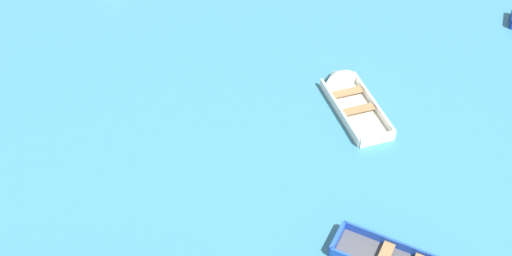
% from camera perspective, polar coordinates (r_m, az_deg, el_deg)
% --- Properties ---
extents(rowboat_white_far_right, '(2.91, 4.63, 1.42)m').
position_cam_1_polar(rowboat_white_far_right, '(26.99, 7.77, 3.47)').
color(rowboat_white_far_right, beige).
rests_on(rowboat_white_far_right, ground_plane).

